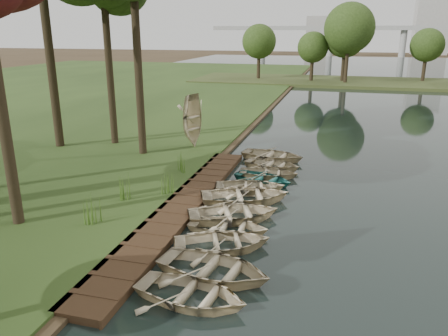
% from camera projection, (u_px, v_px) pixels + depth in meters
% --- Properties ---
extents(ground, '(300.00, 300.00, 0.00)m').
position_uv_depth(ground, '(218.00, 213.00, 18.33)').
color(ground, '#3D2F1D').
extents(boardwalk, '(1.60, 16.00, 0.30)m').
position_uv_depth(boardwalk, '(182.00, 206.00, 18.68)').
color(boardwalk, '#362414').
rests_on(boardwalk, ground).
extents(peninsula, '(50.00, 14.00, 0.45)m').
position_uv_depth(peninsula, '(367.00, 83.00, 62.29)').
color(peninsula, '#3A451F').
rests_on(peninsula, ground).
extents(far_trees, '(45.60, 5.60, 8.80)m').
position_uv_depth(far_trees, '(347.00, 37.00, 61.25)').
color(far_trees, black).
rests_on(far_trees, peninsula).
extents(bridge, '(95.90, 4.00, 8.60)m').
position_uv_depth(bridge, '(375.00, 31.00, 123.59)').
color(bridge, '#A5A5A0').
rests_on(bridge, ground).
extents(building_a, '(10.00, 8.00, 18.00)m').
position_uv_depth(building_a, '(431.00, 25.00, 137.02)').
color(building_a, '#A5A5A0').
rests_on(building_a, ground).
extents(building_b, '(8.00, 8.00, 12.00)m').
position_uv_depth(building_b, '(318.00, 34.00, 151.23)').
color(building_b, '#A5A5A0').
rests_on(building_b, ground).
extents(rowboat_0, '(3.58, 2.78, 0.68)m').
position_uv_depth(rowboat_0, '(191.00, 291.00, 12.18)').
color(rowboat_0, beige).
rests_on(rowboat_0, water).
extents(rowboat_1, '(4.00, 3.14, 0.75)m').
position_uv_depth(rowboat_1, '(214.00, 266.00, 13.41)').
color(rowboat_1, beige).
rests_on(rowboat_1, water).
extents(rowboat_2, '(4.03, 3.50, 0.70)m').
position_uv_depth(rowboat_2, '(222.00, 240.00, 15.12)').
color(rowboat_2, beige).
rests_on(rowboat_2, water).
extents(rowboat_3, '(3.07, 2.20, 0.63)m').
position_uv_depth(rowboat_3, '(228.00, 225.00, 16.40)').
color(rowboat_3, beige).
rests_on(rowboat_3, water).
extents(rowboat_4, '(4.42, 3.90, 0.76)m').
position_uv_depth(rowboat_4, '(234.00, 211.00, 17.46)').
color(rowboat_4, beige).
rests_on(rowboat_4, water).
extents(rowboat_5, '(4.66, 4.03, 0.81)m').
position_uv_depth(rowboat_5, '(245.00, 194.00, 19.25)').
color(rowboat_5, beige).
rests_on(rowboat_5, water).
extents(rowboat_6, '(3.74, 3.05, 0.68)m').
position_uv_depth(rowboat_6, '(250.00, 185.00, 20.56)').
color(rowboat_6, beige).
rests_on(rowboat_6, water).
extents(rowboat_7, '(3.56, 3.03, 0.63)m').
position_uv_depth(rowboat_7, '(263.00, 177.00, 21.76)').
color(rowboat_7, teal).
rests_on(rowboat_7, water).
extents(rowboat_8, '(3.17, 2.37, 0.63)m').
position_uv_depth(rowboat_8, '(269.00, 172.00, 22.59)').
color(rowboat_8, beige).
rests_on(rowboat_8, water).
extents(rowboat_9, '(3.53, 2.86, 0.65)m').
position_uv_depth(rowboat_9, '(272.00, 163.00, 24.03)').
color(rowboat_9, beige).
rests_on(rowboat_9, water).
extents(rowboat_10, '(4.06, 3.21, 0.76)m').
position_uv_depth(rowboat_10, '(273.00, 154.00, 25.60)').
color(rowboat_10, beige).
rests_on(rowboat_10, water).
extents(stored_rowboat, '(3.94, 3.34, 0.69)m').
position_uv_depth(stored_rowboat, '(193.00, 142.00, 27.51)').
color(stored_rowboat, beige).
rests_on(stored_rowboat, bank).
extents(reeds_0, '(0.60, 0.60, 1.14)m').
position_uv_depth(reeds_0, '(92.00, 209.00, 16.54)').
color(reeds_0, '#3F661E').
rests_on(reeds_0, bank).
extents(reeds_1, '(0.60, 0.60, 1.07)m').
position_uv_depth(reeds_1, '(124.00, 188.00, 18.86)').
color(reeds_1, '#3F661E').
rests_on(reeds_1, bank).
extents(reeds_2, '(0.60, 0.60, 0.98)m').
position_uv_depth(reeds_2, '(168.00, 183.00, 19.63)').
color(reeds_2, '#3F661E').
rests_on(reeds_2, bank).
extents(reeds_3, '(0.60, 0.60, 0.97)m').
position_uv_depth(reeds_3, '(182.00, 162.00, 22.70)').
color(reeds_3, '#3F661E').
rests_on(reeds_3, bank).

